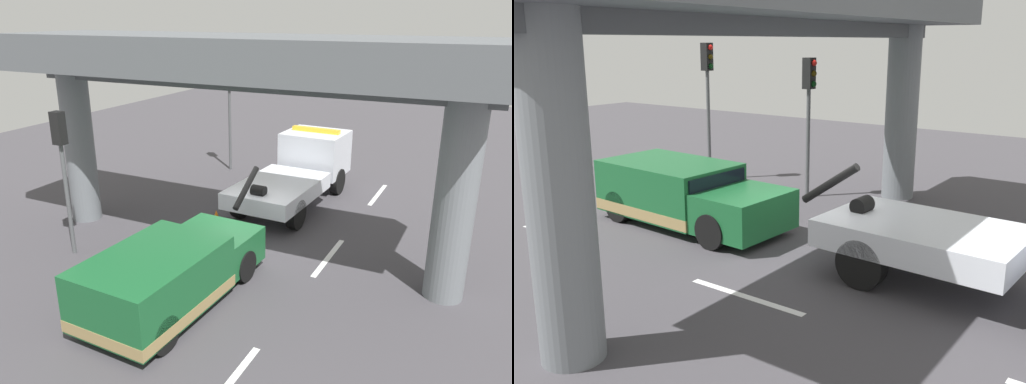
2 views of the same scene
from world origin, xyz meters
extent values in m
cube|color=#423F44|center=(0.00, 0.00, -0.05)|extent=(60.00, 40.00, 0.10)
cube|color=silver|center=(-6.00, -2.61, 0.00)|extent=(2.60, 0.16, 0.01)
cube|color=silver|center=(0.00, -2.61, 0.00)|extent=(2.60, 0.16, 0.01)
cube|color=silver|center=(2.35, 0.05, 0.93)|extent=(3.93, 2.55, 0.55)
cube|color=#196B9E|center=(2.40, 1.25, 0.84)|extent=(3.65, 0.17, 0.20)
cylinder|color=black|center=(0.16, 0.14, 1.66)|extent=(1.42, 0.24, 1.07)
cylinder|color=black|center=(0.96, 0.10, 1.32)|extent=(0.38, 0.46, 0.36)
cylinder|color=black|center=(1.62, 1.12, 0.50)|extent=(1.01, 0.36, 1.00)
cylinder|color=black|center=(1.54, -0.96, 0.50)|extent=(1.01, 0.36, 1.00)
cube|color=#195B2D|center=(-4.65, 0.03, 0.91)|extent=(3.54, 2.34, 1.35)
cube|color=#195B2D|center=(-2.06, -0.08, 0.71)|extent=(1.81, 2.18, 0.95)
cube|color=black|center=(-2.90, -0.04, 1.20)|extent=(0.14, 1.94, 0.59)
cube|color=#9E8451|center=(-4.65, 0.03, 0.41)|extent=(3.56, 2.36, 0.28)
cylinder|color=black|center=(-2.17, 0.89, 0.42)|extent=(0.85, 0.31, 0.84)
cylinder|color=black|center=(-2.24, -1.03, 0.42)|extent=(0.85, 0.31, 0.84)
cylinder|color=black|center=(-5.56, 1.02, 0.42)|extent=(0.85, 0.31, 0.84)
cylinder|color=black|center=(-5.63, -0.89, 0.42)|extent=(0.85, 0.31, 0.84)
cylinder|color=slate|center=(-0.76, 5.82, 2.54)|extent=(0.96, 0.96, 5.09)
cylinder|color=slate|center=(-0.76, -5.82, 2.54)|extent=(0.96, 0.96, 5.09)
cube|color=#4A4E52|center=(-0.76, 0.00, 4.91)|extent=(0.50, 13.24, 0.36)
cylinder|color=#515456|center=(-7.00, 4.20, 1.85)|extent=(0.12, 0.12, 3.69)
cube|color=black|center=(-7.00, 4.20, 4.14)|extent=(0.28, 0.32, 0.90)
sphere|color=red|center=(-6.84, 4.20, 4.44)|extent=(0.18, 0.18, 0.18)
sphere|color=#3A2D06|center=(-6.84, 4.20, 4.14)|extent=(0.18, 0.18, 0.18)
sphere|color=black|center=(-6.84, 4.20, 3.84)|extent=(0.18, 0.18, 0.18)
cylinder|color=#515456|center=(-3.00, 4.20, 1.64)|extent=(0.12, 0.12, 3.28)
cube|color=black|center=(-3.00, 4.20, 3.73)|extent=(0.28, 0.32, 0.90)
sphere|color=red|center=(-2.84, 4.20, 4.03)|extent=(0.18, 0.18, 0.18)
sphere|color=#3A2D06|center=(-2.84, 4.20, 3.73)|extent=(0.18, 0.18, 0.18)
sphere|color=black|center=(-2.84, 4.20, 3.43)|extent=(0.18, 0.18, 0.18)
cone|color=orange|center=(0.54, 1.44, 0.29)|extent=(0.43, 0.43, 0.57)
cube|color=black|center=(0.54, 1.44, 0.01)|extent=(0.48, 0.48, 0.03)
camera|label=1|loc=(-12.75, -6.54, 6.63)|focal=35.61mm
camera|label=2|loc=(6.29, -10.43, 4.63)|focal=40.76mm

